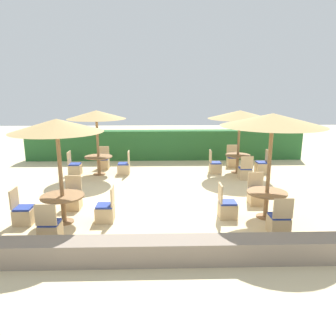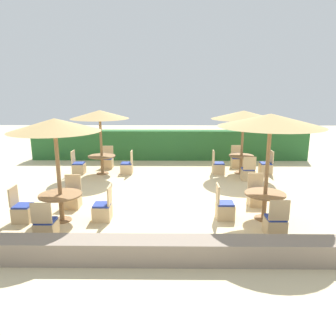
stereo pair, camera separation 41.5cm
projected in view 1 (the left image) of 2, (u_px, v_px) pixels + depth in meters
name	position (u px, v px, depth m)	size (l,w,h in m)	color
ground_plane	(169.00, 201.00, 9.97)	(40.00, 40.00, 0.00)	beige
hedge_row	(165.00, 145.00, 15.62)	(13.00, 0.70, 1.38)	#28602D
stone_border	(174.00, 250.00, 6.51)	(10.00, 0.56, 0.47)	gray
parasol_front_left	(57.00, 126.00, 7.84)	(2.23, 2.23, 2.65)	olive
round_table_front_left	(63.00, 201.00, 8.30)	(1.09, 1.09, 0.72)	olive
patio_chair_front_left_north	(73.00, 200.00, 9.32)	(0.46, 0.46, 0.93)	tan
patio_chair_front_left_west	(23.00, 214.00, 8.30)	(0.46, 0.46, 0.93)	tan
patio_chair_front_left_south	(50.00, 230.00, 7.38)	(0.46, 0.46, 0.93)	tan
patio_chair_front_left_east	(106.00, 211.00, 8.46)	(0.46, 0.46, 0.93)	tan
parasol_back_left	(96.00, 115.00, 12.47)	(2.25, 2.25, 2.52)	olive
round_table_back_left	(99.00, 160.00, 12.89)	(1.08, 1.08, 0.74)	olive
patio_chair_back_left_east	(124.00, 168.00, 13.03)	(0.46, 0.46, 0.93)	tan
patio_chair_back_left_north	(104.00, 163.00, 13.90)	(0.46, 0.46, 0.93)	tan
patio_chair_back_left_west	(75.00, 168.00, 12.95)	(0.46, 0.46, 0.93)	tan
parasol_back_right	(240.00, 115.00, 12.77)	(2.52, 2.52, 2.50)	olive
round_table_back_right	(238.00, 159.00, 13.20)	(0.98, 0.98, 0.74)	olive
patio_chair_back_right_east	(262.00, 166.00, 13.25)	(0.46, 0.46, 0.93)	tan
patio_chair_back_right_north	(232.00, 161.00, 14.25)	(0.46, 0.46, 0.93)	tan
patio_chair_back_right_west	(215.00, 167.00, 13.20)	(0.46, 0.46, 0.93)	tan
patio_chair_back_right_south	(245.00, 172.00, 12.29)	(0.46, 0.46, 0.93)	tan
parasol_front_right	(273.00, 120.00, 8.15)	(2.61, 2.61, 2.76)	olive
round_table_front_right	(267.00, 197.00, 8.64)	(1.05, 1.05, 0.71)	olive
patio_chair_front_right_south	(279.00, 223.00, 7.76)	(0.46, 0.46, 0.93)	tan
patio_chair_front_right_north	(257.00, 195.00, 9.70)	(0.46, 0.46, 0.93)	tan
patio_chair_front_right_west	(227.00, 208.00, 8.69)	(0.46, 0.46, 0.93)	tan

